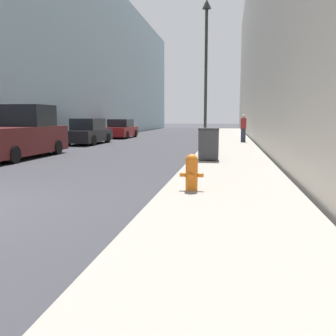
{
  "coord_description": "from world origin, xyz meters",
  "views": [
    {
      "loc": [
        5.48,
        -5.58,
        1.63
      ],
      "look_at": [
        1.94,
        16.13,
        -1.33
      ],
      "focal_mm": 40.0,
      "sensor_mm": 36.0,
      "label": 1
    }
  ],
  "objects": [
    {
      "name": "sidewalk_right",
      "position": [
        5.53,
        18.0,
        0.07
      ],
      "size": [
        2.85,
        60.0,
        0.15
      ],
      "color": "gray",
      "rests_on": "ground"
    },
    {
      "name": "building_left_glass",
      "position": [
        -11.17,
        26.0,
        6.9
      ],
      "size": [
        12.0,
        60.0,
        13.79
      ],
      "color": "#99B7C6",
      "rests_on": "ground"
    },
    {
      "name": "building_right_stone",
      "position": [
        13.06,
        26.0,
        8.0
      ],
      "size": [
        12.0,
        60.0,
        16.0
      ],
      "color": "beige",
      "rests_on": "ground"
    },
    {
      "name": "fire_hydrant",
      "position": [
        4.74,
        2.01,
        0.54
      ],
      "size": [
        0.49,
        0.38,
        0.75
      ],
      "color": "orange",
      "rests_on": "sidewalk_right"
    },
    {
      "name": "trash_bin",
      "position": [
        4.78,
        7.64,
        0.72
      ],
      "size": [
        0.71,
        0.63,
        1.12
      ],
      "color": "#3D3D42",
      "rests_on": "sidewalk_right"
    },
    {
      "name": "lamppost",
      "position": [
        4.44,
        10.92,
        4.0
      ],
      "size": [
        0.38,
        0.38,
        6.42
      ],
      "color": "#2D332D",
      "rests_on": "sidewalk_right"
    },
    {
      "name": "pickup_truck",
      "position": [
        -3.11,
        8.55,
        0.9
      ],
      "size": [
        2.23,
        5.56,
        2.17
      ],
      "color": "#561919",
      "rests_on": "ground"
    },
    {
      "name": "parked_sedan_near",
      "position": [
        -3.21,
        16.78,
        0.72
      ],
      "size": [
        1.8,
        4.49,
        1.59
      ],
      "color": "black",
      "rests_on": "ground"
    },
    {
      "name": "parked_sedan_far",
      "position": [
        -3.25,
        24.07,
        0.7
      ],
      "size": [
        1.9,
        4.37,
        1.52
      ],
      "color": "maroon",
      "rests_on": "ground"
    },
    {
      "name": "pedestrian_on_sidewalk",
      "position": [
        6.35,
        18.24,
        0.99
      ],
      "size": [
        0.34,
        0.22,
        1.68
      ],
      "color": "#2D3347",
      "rests_on": "sidewalk_right"
    }
  ]
}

